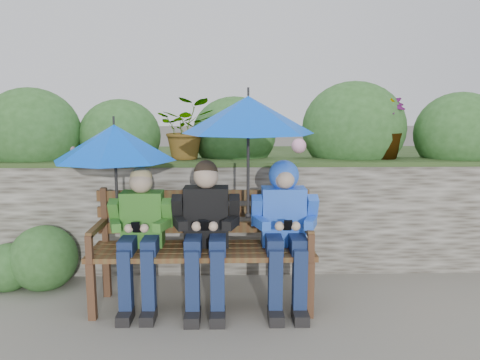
{
  "coord_description": "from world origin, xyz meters",
  "views": [
    {
      "loc": [
        -0.09,
        -3.51,
        1.54
      ],
      "look_at": [
        0.0,
        0.1,
        0.95
      ],
      "focal_mm": 35.0,
      "sensor_mm": 36.0,
      "label": 1
    }
  ],
  "objects_px": {
    "boy_middle": "(206,227)",
    "umbrella_left": "(115,143)",
    "park_bench": "(203,240)",
    "boy_left": "(141,230)",
    "boy_right": "(285,221)",
    "umbrella_right": "(248,115)"
  },
  "relations": [
    {
      "from": "boy_middle",
      "to": "umbrella_left",
      "type": "distance_m",
      "value": 0.92
    },
    {
      "from": "park_bench",
      "to": "boy_middle",
      "type": "height_order",
      "value": "boy_middle"
    },
    {
      "from": "boy_left",
      "to": "boy_right",
      "type": "bearing_deg",
      "value": 0.43
    },
    {
      "from": "umbrella_left",
      "to": "park_bench",
      "type": "bearing_deg",
      "value": 2.32
    },
    {
      "from": "boy_left",
      "to": "umbrella_right",
      "type": "distance_m",
      "value": 1.17
    },
    {
      "from": "park_bench",
      "to": "boy_left",
      "type": "bearing_deg",
      "value": -170.92
    },
    {
      "from": "boy_right",
      "to": "umbrella_left",
      "type": "relative_size",
      "value": 1.23
    },
    {
      "from": "umbrella_left",
      "to": "umbrella_right",
      "type": "distance_m",
      "value": 1.01
    },
    {
      "from": "umbrella_right",
      "to": "umbrella_left",
      "type": "bearing_deg",
      "value": 176.08
    },
    {
      "from": "boy_left",
      "to": "boy_middle",
      "type": "distance_m",
      "value": 0.49
    },
    {
      "from": "park_bench",
      "to": "boy_right",
      "type": "height_order",
      "value": "boy_right"
    },
    {
      "from": "boy_left",
      "to": "umbrella_left",
      "type": "height_order",
      "value": "umbrella_left"
    },
    {
      "from": "boy_left",
      "to": "umbrella_left",
      "type": "distance_m",
      "value": 0.68
    },
    {
      "from": "park_bench",
      "to": "umbrella_right",
      "type": "distance_m",
      "value": 1.02
    },
    {
      "from": "boy_left",
      "to": "umbrella_right",
      "type": "xyz_separation_m",
      "value": [
        0.8,
        -0.02,
        0.86
      ]
    },
    {
      "from": "umbrella_left",
      "to": "umbrella_right",
      "type": "relative_size",
      "value": 0.94
    },
    {
      "from": "park_bench",
      "to": "boy_right",
      "type": "distance_m",
      "value": 0.64
    },
    {
      "from": "boy_left",
      "to": "boy_middle",
      "type": "relative_size",
      "value": 0.96
    },
    {
      "from": "park_bench",
      "to": "boy_left",
      "type": "xyz_separation_m",
      "value": [
        -0.46,
        -0.07,
        0.1
      ]
    },
    {
      "from": "boy_middle",
      "to": "umbrella_right",
      "type": "bearing_deg",
      "value": -2.64
    },
    {
      "from": "park_bench",
      "to": "umbrella_right",
      "type": "relative_size",
      "value": 1.75
    },
    {
      "from": "park_bench",
      "to": "umbrella_left",
      "type": "height_order",
      "value": "umbrella_left"
    }
  ]
}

